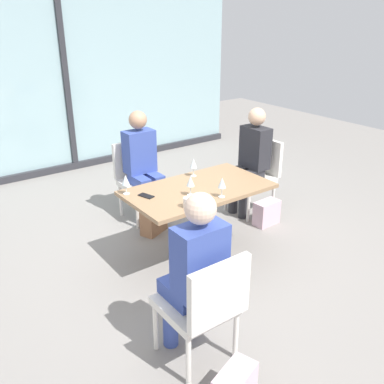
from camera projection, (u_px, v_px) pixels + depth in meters
The scene contains 17 objects.
ground_plane at pixel (198, 255), 4.28m from camera, with size 12.00×12.00×0.00m, color gray.
window_wall_backdrop at pixel (66, 89), 6.18m from camera, with size 5.78×0.10×2.70m.
dining_table_main at pixel (198, 206), 4.07m from camera, with size 1.36×0.76×0.73m.
chair_near_window at pixel (139, 175), 4.94m from camera, with size 0.46×0.51×0.87m.
chair_far_right at pixel (257, 171), 5.07m from camera, with size 0.50×0.46×0.87m.
chair_front_left at pixel (204, 303), 2.78m from camera, with size 0.46×0.50×0.87m.
person_near_window at pixel (142, 161), 4.78m from camera, with size 0.34×0.39×1.26m.
person_far_right at pixel (251, 157), 4.94m from camera, with size 0.39×0.34×1.26m.
person_front_left at pixel (194, 269), 2.78m from camera, with size 0.34×0.39×1.26m.
wine_glass_0 at pixel (222, 183), 3.74m from camera, with size 0.07×0.07×0.18m.
wine_glass_1 at pixel (193, 164), 4.22m from camera, with size 0.07×0.07×0.18m.
wine_glass_2 at pixel (126, 180), 3.80m from camera, with size 0.07×0.07×0.18m.
wine_glass_3 at pixel (190, 182), 3.77m from camera, with size 0.07×0.07×0.18m.
coffee_cup at pixel (188, 203), 3.57m from camera, with size 0.08×0.08×0.09m, color white.
cell_phone_on_table at pixel (146, 196), 3.80m from camera, with size 0.07×0.14×0.01m, color black.
handbag_0 at pixel (154, 221), 4.66m from camera, with size 0.30×0.16×0.28m, color #A3704C.
handbag_1 at pixel (267, 213), 4.85m from camera, with size 0.30×0.16×0.28m, color beige.
Camera 1 is at (-2.22, -2.95, 2.25)m, focal length 39.91 mm.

